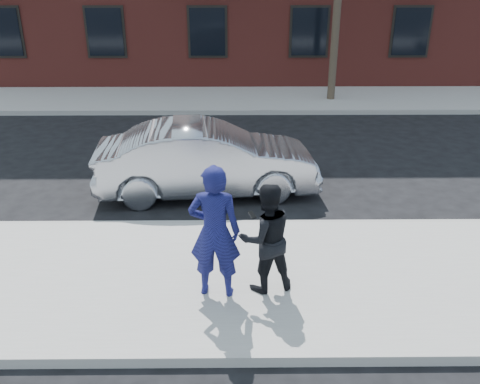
{
  "coord_description": "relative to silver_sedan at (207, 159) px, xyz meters",
  "views": [
    {
      "loc": [
        1.13,
        -6.72,
        4.41
      ],
      "look_at": [
        1.19,
        0.4,
        1.25
      ],
      "focal_mm": 38.0,
      "sensor_mm": 36.0,
      "label": 1
    }
  ],
  "objects": [
    {
      "name": "far_curb",
      "position": [
        -0.54,
        6.25,
        -0.68
      ],
      "size": [
        50.0,
        0.1,
        0.15
      ],
      "primitive_type": "cube",
      "color": "#999691",
      "rests_on": "ground"
    },
    {
      "name": "near_curb",
      "position": [
        -0.54,
        -1.65,
        -0.68
      ],
      "size": [
        50.0,
        0.1,
        0.15
      ],
      "primitive_type": "cube",
      "color": "#999691",
      "rests_on": "ground"
    },
    {
      "name": "near_sidewalk",
      "position": [
        -0.54,
        -3.45,
        -0.68
      ],
      "size": [
        50.0,
        3.5,
        0.15
      ],
      "primitive_type": "cube",
      "color": "#9B9892",
      "rests_on": "ground"
    },
    {
      "name": "ground",
      "position": [
        -0.54,
        -3.2,
        -0.75
      ],
      "size": [
        100.0,
        100.0,
        0.0
      ],
      "primitive_type": "plane",
      "color": "black",
      "rests_on": "ground"
    },
    {
      "name": "man_peacoat",
      "position": [
        1.01,
        -3.73,
        0.21
      ],
      "size": [
        0.93,
        0.81,
        1.62
      ],
      "rotation": [
        0.0,
        0.0,
        3.42
      ],
      "color": "black",
      "rests_on": "near_sidewalk"
    },
    {
      "name": "silver_sedan",
      "position": [
        0.0,
        0.0,
        0.0
      ],
      "size": [
        4.69,
        2.02,
        1.5
      ],
      "primitive_type": "imported",
      "rotation": [
        0.0,
        0.0,
        1.67
      ],
      "color": "#999BA3",
      "rests_on": "ground"
    },
    {
      "name": "man_hoodie",
      "position": [
        0.3,
        -3.85,
        0.37
      ],
      "size": [
        0.75,
        0.56,
        1.94
      ],
      "rotation": [
        0.0,
        0.0,
        3.05
      ],
      "color": "navy",
      "rests_on": "near_sidewalk"
    },
    {
      "name": "far_sidewalk",
      "position": [
        -0.54,
        8.05,
        -0.68
      ],
      "size": [
        50.0,
        3.5,
        0.15
      ],
      "primitive_type": "cube",
      "color": "#9B9892",
      "rests_on": "ground"
    }
  ]
}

